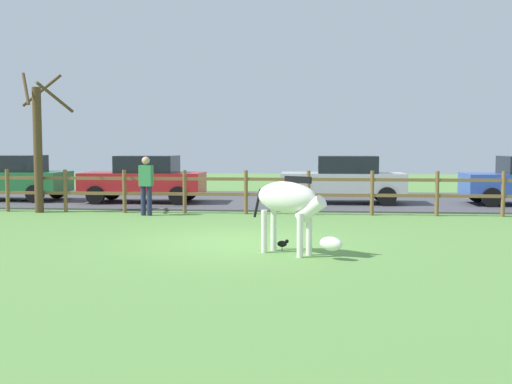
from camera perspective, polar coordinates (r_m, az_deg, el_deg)
The scene contains 10 objects.
ground_plane at distance 12.62m, azimuth -1.73°, elevation -4.59°, with size 60.00×60.00×0.00m, color #5B8C42.
parking_asphalt at distance 21.82m, azimuth 1.31°, elevation -0.74°, with size 28.00×7.40×0.05m, color #47474C.
paddock_fence at distance 17.53m, azimuth -0.94°, elevation 0.25°, with size 21.35×0.11×1.25m.
bare_tree at distance 18.98m, azimuth -19.43°, elevation 4.26°, with size 1.61×1.61×4.06m.
zebra at distance 11.05m, azimuth 3.18°, elevation -1.03°, with size 1.67×1.28×1.41m.
crow_on_grass at distance 11.58m, azimuth 2.49°, elevation -4.77°, with size 0.21×0.10×0.20m.
parked_car_silver at distance 20.48m, azimuth 8.08°, elevation 1.18°, with size 4.01×1.89×1.56m.
parked_car_red at distance 20.93m, azimuth -10.27°, elevation 1.22°, with size 4.03×1.93×1.56m.
parked_car_green at distance 22.99m, azimuth -21.77°, elevation 1.26°, with size 4.03×1.94×1.56m.
visitor_near_fence at distance 17.43m, azimuth -10.10°, elevation 0.82°, with size 0.38×0.26×1.64m.
Camera 1 is at (1.56, -12.37, 1.96)m, focal length 43.36 mm.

